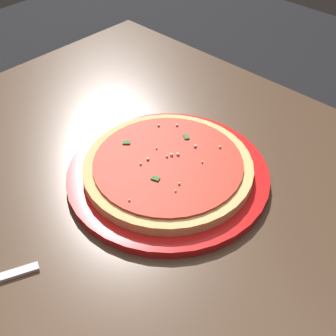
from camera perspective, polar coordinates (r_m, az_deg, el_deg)
name	(u,v)px	position (r m, az deg, el deg)	size (l,w,h in m)	color
restaurant_table	(142,241)	(0.82, -3.36, -9.17)	(0.89, 0.78, 0.75)	black
serving_plate	(168,174)	(0.70, 0.00, -0.82)	(0.31, 0.31, 0.01)	red
pizza	(168,167)	(0.69, 0.00, 0.16)	(0.26, 0.26, 0.02)	#DBB26B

